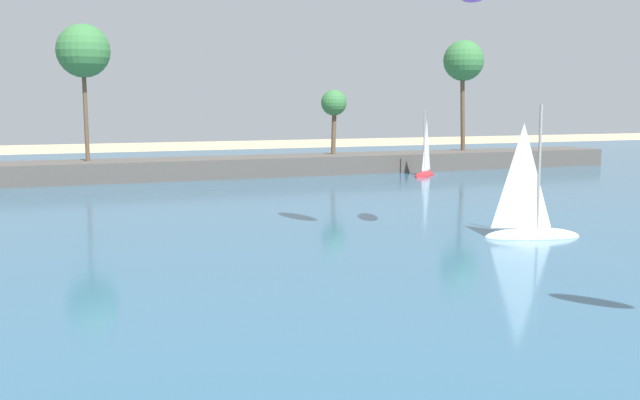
# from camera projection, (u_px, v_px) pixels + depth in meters

# --- Properties ---
(sea) EXTENTS (220.00, 97.49, 0.06)m
(sea) POSITION_uv_depth(u_px,v_px,m) (101.00, 193.00, 58.05)
(sea) COLOR #33607F
(sea) RESTS_ON ground
(palm_headland) EXTENTS (107.30, 6.16, 13.50)m
(palm_headland) POSITION_uv_depth(u_px,v_px,m) (75.00, 149.00, 65.40)
(palm_headland) COLOR #514C47
(palm_headland) RESTS_ON ground
(sailboat_near_shore) EXTENTS (5.14, 2.84, 7.14)m
(sailboat_near_shore) POSITION_uv_depth(u_px,v_px,m) (530.00, 225.00, 38.51)
(sailboat_near_shore) COLOR white
(sailboat_near_shore) RESTS_ON sea
(sailboat_mid_bay) EXTENTS (4.23, 4.14, 6.60)m
(sailboat_mid_bay) POSITION_uv_depth(u_px,v_px,m) (425.00, 169.00, 71.38)
(sailboat_mid_bay) COLOR red
(sailboat_mid_bay) RESTS_ON sea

